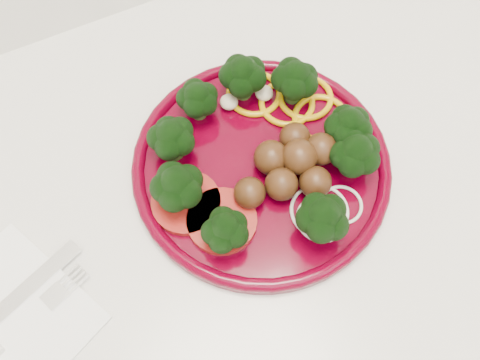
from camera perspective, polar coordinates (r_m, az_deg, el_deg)
name	(u,v)px	position (r m, az deg, el deg)	size (l,w,h in m)	color
counter	(181,332)	(0.98, -6.30, -15.84)	(2.40, 0.60, 0.90)	silver
plate	(263,157)	(0.56, 2.47, 2.42)	(0.27, 0.27, 0.06)	#480011
napkin	(0,327)	(0.56, -24.19, -14.12)	(0.15, 0.15, 0.00)	white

